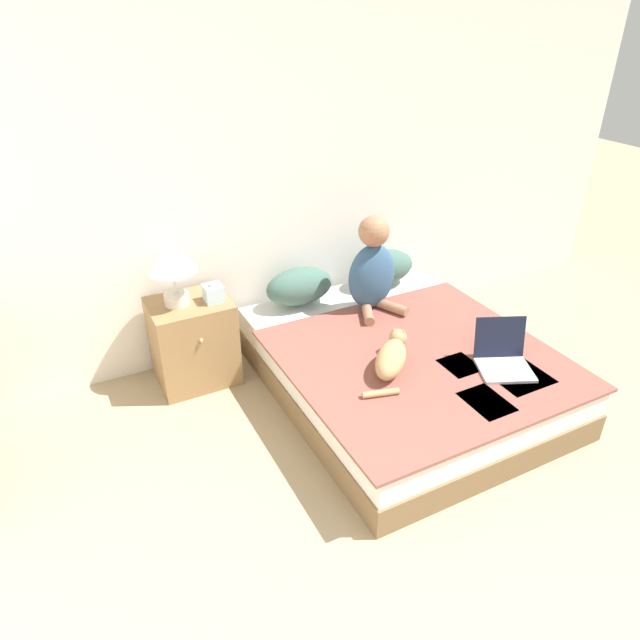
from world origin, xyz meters
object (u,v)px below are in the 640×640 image
(pillow_far, at_px, (383,267))
(laptop_open, at_px, (503,358))
(pillow_near, at_px, (300,286))
(person_sitting, at_px, (373,269))
(table_lamp, at_px, (171,260))
(tissue_box, at_px, (213,293))
(bed, at_px, (402,368))
(cat_tabby, at_px, (392,357))
(nightstand, at_px, (194,342))

(pillow_far, distance_m, laptop_open, 1.30)
(pillow_near, distance_m, pillow_far, 0.71)
(person_sitting, xyz_separation_m, table_lamp, (-1.32, 0.25, 0.24))
(pillow_near, xyz_separation_m, laptop_open, (0.74, -1.30, -0.08))
(person_sitting, xyz_separation_m, tissue_box, (-1.09, 0.19, -0.02))
(bed, distance_m, pillow_near, 0.95)
(pillow_near, distance_m, person_sitting, 0.55)
(pillow_near, height_order, pillow_far, same)
(bed, relative_size, cat_tabby, 3.94)
(pillow_far, xyz_separation_m, laptop_open, (0.03, -1.30, -0.08))
(cat_tabby, bearing_deg, nightstand, 89.35)
(laptop_open, xyz_separation_m, table_lamp, (-1.63, 1.26, 0.48))
(person_sitting, bearing_deg, pillow_near, 145.13)
(table_lamp, bearing_deg, tissue_box, -15.41)
(table_lamp, bearing_deg, nightstand, -4.31)
(pillow_far, height_order, table_lamp, table_lamp)
(laptop_open, bearing_deg, table_lamp, 166.34)
(bed, distance_m, cat_tabby, 0.42)
(bed, height_order, cat_tabby, cat_tabby)
(pillow_far, xyz_separation_m, nightstand, (-1.54, -0.05, -0.21))
(pillow_near, bearing_deg, tissue_box, -170.91)
(tissue_box, bearing_deg, cat_tabby, -49.20)
(pillow_far, distance_m, person_sitting, 0.45)
(person_sitting, relative_size, cat_tabby, 1.38)
(pillow_near, height_order, person_sitting, person_sitting)
(bed, distance_m, pillow_far, 0.95)
(laptop_open, height_order, tissue_box, tissue_box)
(laptop_open, distance_m, nightstand, 2.01)
(cat_tabby, bearing_deg, pillow_far, 15.00)
(cat_tabby, bearing_deg, table_lamp, 91.24)
(bed, relative_size, person_sitting, 2.85)
(pillow_far, bearing_deg, pillow_near, 180.00)
(bed, xyz_separation_m, tissue_box, (-1.02, 0.71, 0.48))
(laptop_open, distance_m, tissue_box, 1.86)
(bed, xyz_separation_m, cat_tabby, (-0.24, -0.20, 0.28))
(cat_tabby, distance_m, table_lamp, 1.48)
(cat_tabby, xyz_separation_m, laptop_open, (0.62, -0.28, -0.03))
(bed, distance_m, tissue_box, 1.33)
(tissue_box, bearing_deg, laptop_open, -40.35)
(bed, bearing_deg, pillow_near, 113.67)
(person_sitting, distance_m, tissue_box, 1.11)
(cat_tabby, height_order, table_lamp, table_lamp)
(pillow_far, relative_size, tissue_box, 3.61)
(person_sitting, bearing_deg, pillow_far, 45.78)
(bed, height_order, person_sitting, person_sitting)
(pillow_near, distance_m, table_lamp, 0.98)
(bed, height_order, tissue_box, tissue_box)
(pillow_near, relative_size, table_lamp, 1.16)
(table_lamp, bearing_deg, cat_tabby, -43.90)
(tissue_box, bearing_deg, person_sitting, -9.88)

